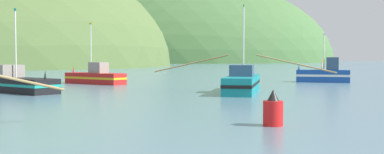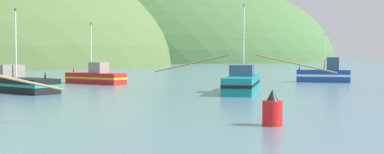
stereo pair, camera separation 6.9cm
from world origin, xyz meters
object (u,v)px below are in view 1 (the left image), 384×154
(fishing_boat_red, at_px, (95,77))
(fishing_boat_blue, at_px, (324,74))
(fishing_boat_teal, at_px, (242,83))
(fishing_boat_black, at_px, (14,83))
(channel_buoy, at_px, (273,111))

(fishing_boat_red, height_order, fishing_boat_blue, fishing_boat_red)
(fishing_boat_teal, bearing_deg, fishing_boat_red, 60.24)
(fishing_boat_blue, bearing_deg, fishing_boat_teal, 72.26)
(fishing_boat_blue, bearing_deg, fishing_boat_red, 24.27)
(fishing_boat_teal, relative_size, fishing_boat_blue, 2.00)
(fishing_boat_red, relative_size, fishing_boat_blue, 1.00)
(fishing_boat_black, bearing_deg, fishing_boat_blue, 66.07)
(fishing_boat_black, height_order, fishing_boat_teal, fishing_boat_teal)
(fishing_boat_teal, bearing_deg, channel_buoy, -170.84)
(fishing_boat_black, height_order, fishing_boat_red, fishing_boat_black)
(fishing_boat_teal, bearing_deg, fishing_boat_black, 99.76)
(channel_buoy, bearing_deg, fishing_boat_red, 102.46)
(fishing_boat_teal, xyz_separation_m, channel_buoy, (-4.48, -19.14, -0.17))
(fishing_boat_black, bearing_deg, channel_buoy, -8.22)
(fishing_boat_black, bearing_deg, fishing_boat_red, 109.31)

